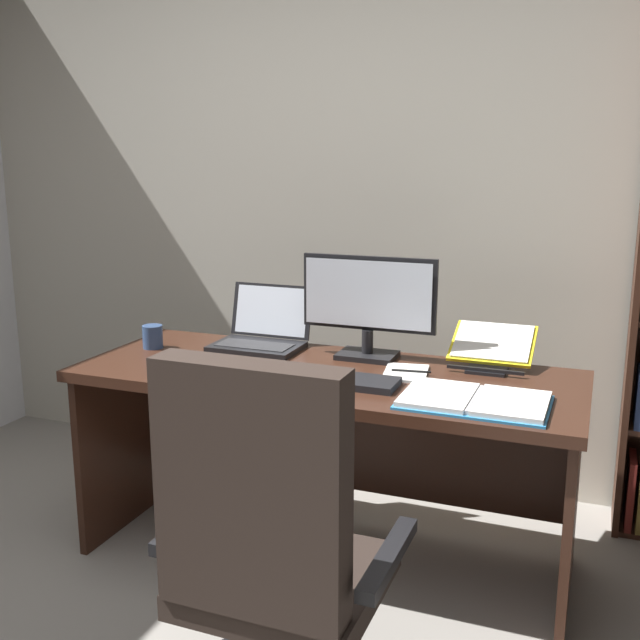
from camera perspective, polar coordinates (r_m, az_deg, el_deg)
name	(u,v)px	position (r m, az deg, el deg)	size (l,w,h in m)	color
wall_back	(374,199)	(3.46, 4.18, 9.18)	(4.80, 0.12, 2.60)	beige
desk	(333,416)	(2.82, 0.99, -7.33)	(1.81, 0.70, 0.74)	#381E14
office_chair	(273,578)	(2.02, -3.62, -19.07)	(0.61, 0.60, 1.04)	black
monitor	(368,306)	(2.82, 3.71, 1.04)	(0.52, 0.16, 0.39)	black
laptop	(262,334)	(3.02, -4.48, -1.10)	(0.35, 0.30, 0.24)	black
keyboard	(337,380)	(2.55, 1.29, -4.58)	(0.42, 0.15, 0.02)	black
computer_mouse	(257,368)	(2.66, -4.81, -3.71)	(0.06, 0.10, 0.04)	black
reading_stand_with_book	(492,347)	(2.83, 13.00, -2.00)	(0.30, 0.30, 0.13)	black
open_binder	(474,400)	(2.39, 11.72, -6.03)	(0.46, 0.31, 0.02)	#2D84C6
notepad	(406,373)	(2.67, 6.57, -4.03)	(0.15, 0.21, 0.01)	white
pen	(411,371)	(2.66, 6.99, -3.89)	(0.01, 0.01, 0.14)	black
coffee_mug	(153,337)	(3.07, -12.67, -1.25)	(0.08, 0.08, 0.09)	#334C7A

